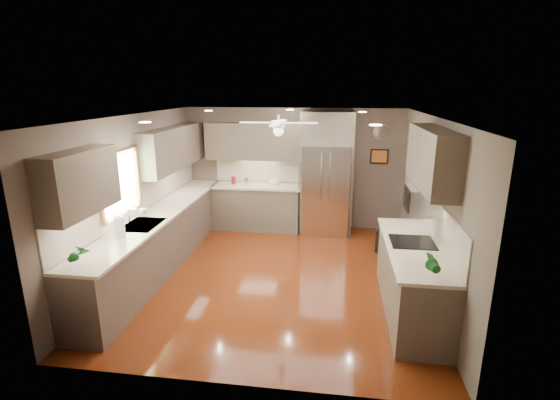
% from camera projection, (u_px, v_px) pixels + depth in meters
% --- Properties ---
extents(floor, '(5.00, 5.00, 0.00)m').
position_uv_depth(floor, '(276.00, 275.00, 6.47)').
color(floor, '#52280B').
rests_on(floor, ground).
extents(ceiling, '(5.00, 5.00, 0.00)m').
position_uv_depth(ceiling, '(276.00, 116.00, 5.80)').
color(ceiling, white).
rests_on(ceiling, ground).
extents(wall_back, '(4.50, 0.00, 4.50)m').
position_uv_depth(wall_back, '(293.00, 168.00, 8.52)').
color(wall_back, brown).
rests_on(wall_back, ground).
extents(wall_front, '(4.50, 0.00, 4.50)m').
position_uv_depth(wall_front, '(236.00, 272.00, 3.75)').
color(wall_front, brown).
rests_on(wall_front, ground).
extents(wall_left, '(0.00, 5.00, 5.00)m').
position_uv_depth(wall_left, '(136.00, 195.00, 6.43)').
color(wall_left, brown).
rests_on(wall_left, ground).
extents(wall_right, '(0.00, 5.00, 5.00)m').
position_uv_depth(wall_right, '(430.00, 206.00, 5.84)').
color(wall_right, brown).
rests_on(wall_right, ground).
extents(canister_a, '(0.10, 0.10, 0.15)m').
position_uv_depth(canister_a, '(234.00, 180.00, 8.48)').
color(canister_a, maroon).
rests_on(canister_a, back_run).
extents(canister_b, '(0.09, 0.09, 0.14)m').
position_uv_depth(canister_b, '(247.00, 181.00, 8.44)').
color(canister_b, silver).
rests_on(canister_b, back_run).
extents(soap_bottle, '(0.10, 0.10, 0.19)m').
position_uv_depth(soap_bottle, '(143.00, 211.00, 6.32)').
color(soap_bottle, white).
rests_on(soap_bottle, left_run).
extents(potted_plant_left, '(0.18, 0.13, 0.34)m').
position_uv_depth(potted_plant_left, '(78.00, 254.00, 4.52)').
color(potted_plant_left, '#1A5D22').
rests_on(potted_plant_left, left_run).
extents(potted_plant_right, '(0.20, 0.17, 0.32)m').
position_uv_depth(potted_plant_right, '(431.00, 263.00, 4.30)').
color(potted_plant_right, '#1A5D22').
rests_on(potted_plant_right, right_run).
extents(bowl, '(0.27, 0.27, 0.06)m').
position_uv_depth(bowl, '(274.00, 184.00, 8.34)').
color(bowl, tan).
rests_on(bowl, back_run).
extents(left_run, '(0.65, 4.70, 1.45)m').
position_uv_depth(left_run, '(161.00, 238.00, 6.74)').
color(left_run, brown).
rests_on(left_run, ground).
extents(back_run, '(1.85, 0.65, 1.45)m').
position_uv_depth(back_run, '(257.00, 206.00, 8.54)').
color(back_run, brown).
rests_on(back_run, ground).
extents(uppers, '(4.50, 4.70, 0.95)m').
position_uv_depth(uppers, '(238.00, 151.00, 6.74)').
color(uppers, brown).
rests_on(uppers, wall_left).
extents(window, '(0.05, 1.12, 0.92)m').
position_uv_depth(window, '(119.00, 184.00, 5.87)').
color(window, '#BFF2B2').
rests_on(window, wall_left).
extents(sink, '(0.50, 0.70, 0.32)m').
position_uv_depth(sink, '(142.00, 226.00, 6.01)').
color(sink, silver).
rests_on(sink, left_run).
extents(refrigerator, '(1.06, 0.75, 2.45)m').
position_uv_depth(refrigerator, '(326.00, 176.00, 8.12)').
color(refrigerator, silver).
rests_on(refrigerator, ground).
extents(right_run, '(0.70, 2.20, 1.45)m').
position_uv_depth(right_run, '(412.00, 278.00, 5.32)').
color(right_run, brown).
rests_on(right_run, ground).
extents(microwave, '(0.43, 0.55, 0.34)m').
position_uv_depth(microwave, '(423.00, 200.00, 5.28)').
color(microwave, silver).
rests_on(microwave, wall_right).
extents(ceiling_fan, '(1.18, 1.18, 0.32)m').
position_uv_depth(ceiling_fan, '(279.00, 126.00, 6.13)').
color(ceiling_fan, white).
rests_on(ceiling_fan, ceiling).
extents(recessed_lights, '(2.84, 3.14, 0.01)m').
position_uv_depth(recessed_lights, '(277.00, 115.00, 6.19)').
color(recessed_lights, white).
rests_on(recessed_lights, ceiling).
extents(wall_clock, '(0.30, 0.03, 0.30)m').
position_uv_depth(wall_clock, '(381.00, 131.00, 8.06)').
color(wall_clock, white).
rests_on(wall_clock, wall_back).
extents(framed_print, '(0.36, 0.03, 0.30)m').
position_uv_depth(framed_print, '(379.00, 156.00, 8.19)').
color(framed_print, black).
rests_on(framed_print, wall_back).
extents(stool, '(0.44, 0.44, 0.45)m').
position_uv_depth(stool, '(387.00, 239.00, 7.35)').
color(stool, black).
rests_on(stool, ground).
extents(paper_towel, '(0.13, 0.13, 0.32)m').
position_uv_depth(paper_towel, '(120.00, 227.00, 5.45)').
color(paper_towel, white).
rests_on(paper_towel, left_run).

